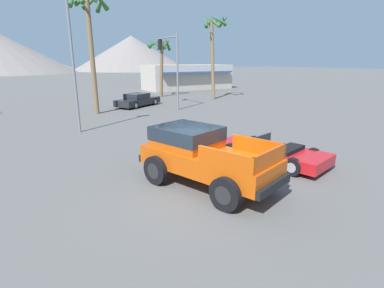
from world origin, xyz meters
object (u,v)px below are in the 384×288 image
(traffic_light_main, at_px, (170,58))
(palm_tree_leaning, at_px, (214,37))
(palm_tree_tall, at_px, (160,52))
(parked_car_dark, at_px, (138,100))
(street_lamp_post, at_px, (72,51))
(orange_pickup_truck, at_px, (201,153))
(palm_tree_short, at_px, (90,22))
(red_convertible_car, at_px, (271,152))

(traffic_light_main, xyz_separation_m, palm_tree_leaning, (6.83, 3.17, 2.10))
(traffic_light_main, bearing_deg, palm_tree_tall, -19.80)
(parked_car_dark, distance_m, street_lamp_post, 11.03)
(orange_pickup_truck, bearing_deg, parked_car_dark, 57.64)
(street_lamp_post, bearing_deg, palm_tree_leaning, 29.36)
(orange_pickup_truck, bearing_deg, palm_tree_leaning, 36.28)
(traffic_light_main, relative_size, palm_tree_short, 0.68)
(parked_car_dark, relative_size, street_lamp_post, 0.64)
(palm_tree_tall, distance_m, palm_tree_short, 12.25)
(red_convertible_car, relative_size, palm_tree_tall, 0.75)
(palm_tree_leaning, bearing_deg, palm_tree_tall, 128.39)
(red_convertible_car, distance_m, street_lamp_post, 11.88)
(street_lamp_post, bearing_deg, palm_tree_short, 67.15)
(traffic_light_main, height_order, palm_tree_short, palm_tree_short)
(traffic_light_main, relative_size, palm_tree_tall, 0.95)
(palm_tree_leaning, bearing_deg, red_convertible_car, -118.65)
(orange_pickup_truck, relative_size, street_lamp_post, 0.69)
(traffic_light_main, bearing_deg, palm_tree_short, 87.13)
(parked_car_dark, xyz_separation_m, street_lamp_post, (-6.64, -7.88, 3.92))
(orange_pickup_truck, bearing_deg, palm_tree_short, 70.24)
(red_convertible_car, height_order, parked_car_dark, parked_car_dark)
(red_convertible_car, distance_m, palm_tree_leaning, 21.85)
(orange_pickup_truck, distance_m, parked_car_dark, 18.56)
(parked_car_dark, distance_m, palm_tree_leaning, 10.78)
(street_lamp_post, distance_m, palm_tree_tall, 18.14)
(orange_pickup_truck, height_order, traffic_light_main, traffic_light_main)
(red_convertible_car, xyz_separation_m, palm_tree_short, (-3.11, 15.59, 6.33))
(palm_tree_tall, relative_size, palm_tree_leaning, 0.76)
(red_convertible_car, bearing_deg, traffic_light_main, 63.48)
(orange_pickup_truck, relative_size, red_convertible_car, 1.06)
(palm_tree_tall, height_order, palm_tree_short, palm_tree_short)
(red_convertible_car, relative_size, parked_car_dark, 1.00)
(orange_pickup_truck, distance_m, red_convertible_car, 3.80)
(traffic_light_main, height_order, palm_tree_leaning, palm_tree_leaning)
(red_convertible_car, height_order, palm_tree_short, palm_tree_short)
(traffic_light_main, bearing_deg, parked_car_dark, 45.20)
(red_convertible_car, distance_m, parked_car_dark, 17.52)
(red_convertible_car, relative_size, palm_tree_short, 0.53)
(traffic_light_main, bearing_deg, palm_tree_leaning, -65.11)
(street_lamp_post, bearing_deg, orange_pickup_truck, -79.22)
(street_lamp_post, distance_m, palm_tree_leaning, 18.11)
(parked_car_dark, bearing_deg, red_convertible_car, -33.39)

